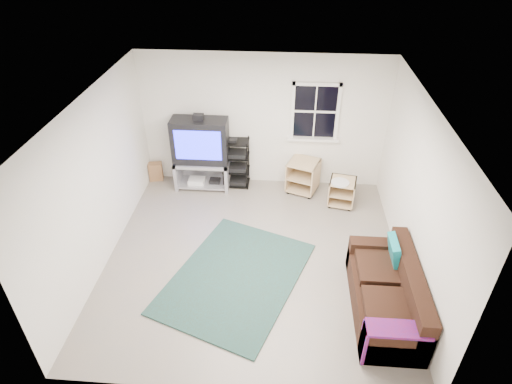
# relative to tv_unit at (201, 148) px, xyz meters

# --- Properties ---
(room) EXTENTS (4.60, 4.62, 4.60)m
(room) POSITION_rel_tv_unit_xyz_m (2.12, 0.25, 0.63)
(room) COLOR gray
(room) RESTS_ON ground
(tv_unit) EXTENTS (1.05, 0.52, 1.54)m
(tv_unit) POSITION_rel_tv_unit_xyz_m (0.00, 0.00, 0.00)
(tv_unit) COLOR #A3A3AB
(tv_unit) RESTS_ON ground
(av_rack) EXTENTS (0.51, 0.37, 1.01)m
(av_rack) POSITION_rel_tv_unit_xyz_m (0.66, 0.08, -0.41)
(av_rack) COLOR black
(av_rack) RESTS_ON ground
(side_table_left) EXTENTS (0.70, 0.70, 0.64)m
(side_table_left) POSITION_rel_tv_unit_xyz_m (1.98, 0.02, -0.50)
(side_table_left) COLOR tan
(side_table_left) RESTS_ON ground
(side_table_right) EXTENTS (0.54, 0.54, 0.54)m
(side_table_right) POSITION_rel_tv_unit_xyz_m (2.68, -0.40, -0.55)
(side_table_right) COLOR tan
(side_table_right) RESTS_ON ground
(sofa) EXTENTS (0.81, 1.84, 0.84)m
(sofa) POSITION_rel_tv_unit_xyz_m (3.07, -2.95, -0.55)
(sofa) COLOR black
(sofa) RESTS_ON ground
(shag_rug) EXTENTS (2.45, 2.82, 0.03)m
(shag_rug) POSITION_rel_tv_unit_xyz_m (0.94, -2.50, -0.83)
(shag_rug) COLOR black
(shag_rug) RESTS_ON ground
(paper_bag) EXTENTS (0.29, 0.22, 0.38)m
(paper_bag) POSITION_rel_tv_unit_xyz_m (-1.00, 0.15, -0.66)
(paper_bag) COLOR #A17048
(paper_bag) RESTS_ON ground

